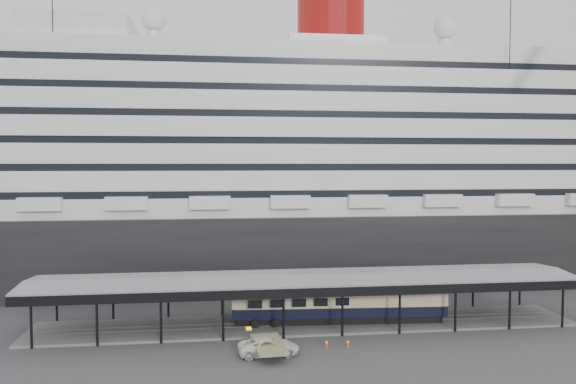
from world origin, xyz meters
name	(u,v)px	position (x,y,z in m)	size (l,w,h in m)	color
ground	(315,340)	(0.00, 0.00, 0.00)	(200.00, 200.00, 0.00)	#3E3E41
cruise_ship	(278,153)	(0.05, 32.00, 18.35)	(130.00, 30.00, 43.90)	black
platform_canopy	(306,303)	(0.00, 5.00, 2.36)	(56.00, 9.18, 5.30)	slate
port_truck	(269,347)	(-4.75, -3.55, 0.75)	(2.48, 5.38, 1.50)	white
pullman_carriage	(339,299)	(3.48, 5.00, 2.66)	(22.44, 4.29, 21.90)	black
traffic_cone_left	(255,344)	(-5.83, -1.51, 0.35)	(0.42, 0.42, 0.70)	red
traffic_cone_mid	(327,343)	(0.73, -2.11, 0.37)	(0.39, 0.39, 0.74)	#F6380D
traffic_cone_right	(348,343)	(2.69, -2.27, 0.36)	(0.38, 0.38, 0.72)	#E9410C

